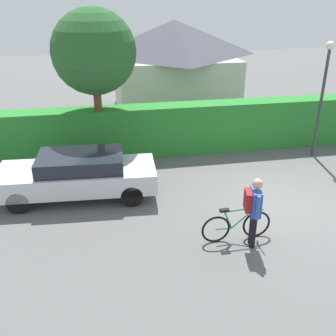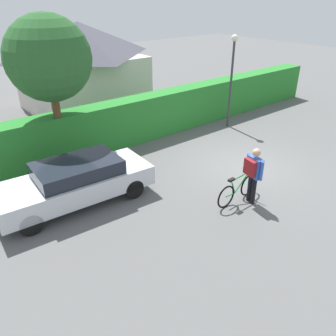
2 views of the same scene
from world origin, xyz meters
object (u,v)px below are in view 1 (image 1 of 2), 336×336
person_rider (254,206)px  tree_kerbside (94,52)px  bicycle (236,225)px  street_lamp (324,84)px  parked_car_near (78,174)px

person_rider → tree_kerbside: tree_kerbside is taller
bicycle → street_lamp: 6.77m
person_rider → street_lamp: street_lamp is taller
street_lamp → tree_kerbside: bearing=172.6°
bicycle → person_rider: 0.76m
person_rider → street_lamp: 6.60m
bicycle → tree_kerbside: tree_kerbside is taller
tree_kerbside → person_rider: bearing=-60.7°
person_rider → tree_kerbside: 7.11m
bicycle → person_rider: (0.26, -0.27, 0.66)m
parked_car_near → street_lamp: street_lamp is taller
bicycle → street_lamp: (4.54, 4.50, 2.21)m
bicycle → street_lamp: bearing=44.7°
parked_car_near → bicycle: parked_car_near is taller
parked_car_near → bicycle: bearing=-38.2°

